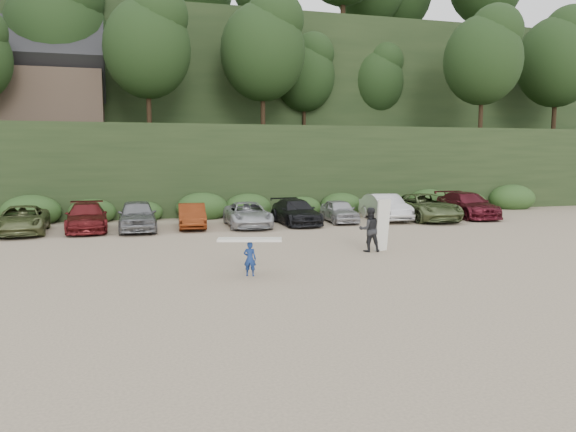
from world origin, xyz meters
name	(u,v)px	position (x,y,z in m)	size (l,w,h in m)	color
ground	(303,256)	(0.00, 0.00, 0.00)	(120.00, 120.00, 0.00)	tan
hillside_backdrop	(189,81)	(-0.26, 35.93, 11.22)	(90.00, 41.50, 28.00)	black
parked_cars	(249,213)	(0.02, 9.94, 0.75)	(34.48, 6.34, 1.65)	silver
child_surfer	(250,250)	(-2.81, -2.94, 0.87)	(2.21, 1.16, 1.28)	navy
adult_surfer	(371,229)	(3.07, 0.27, 0.95)	(1.38, 0.82, 2.20)	black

